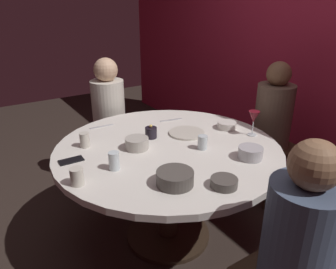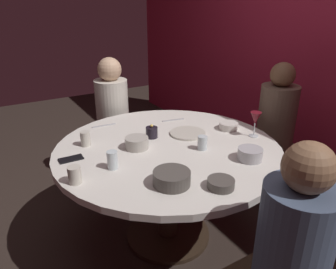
{
  "view_description": "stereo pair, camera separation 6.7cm",
  "coord_description": "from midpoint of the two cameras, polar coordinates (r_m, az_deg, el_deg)",
  "views": [
    {
      "loc": [
        1.57,
        -1.03,
        1.6
      ],
      "look_at": [
        0.0,
        0.0,
        0.8
      ],
      "focal_mm": 34.16,
      "sensor_mm": 36.0,
      "label": 1
    },
    {
      "loc": [
        1.6,
        -0.97,
        1.6
      ],
      "look_at": [
        0.0,
        0.0,
        0.8
      ],
      "focal_mm": 34.16,
      "sensor_mm": 36.0,
      "label": 2
    }
  ],
  "objects": [
    {
      "name": "cup_near_candle",
      "position": [
        1.71,
        -17.03,
        -7.2
      ],
      "size": [
        0.07,
        0.07,
        0.09
      ],
      "primitive_type": "cylinder",
      "color": "beige",
      "rests_on": "dining_table"
    },
    {
      "name": "seated_diner_left",
      "position": [
        2.87,
        -11.22,
        4.61
      ],
      "size": [
        0.4,
        0.4,
        1.15
      ],
      "rotation": [
        0.0,
        0.0,
        6.28
      ],
      "color": "#3F2D1E",
      "rests_on": "ground"
    },
    {
      "name": "knife_near_plate",
      "position": [
        2.43,
        -12.51,
        1.41
      ],
      "size": [
        0.03,
        0.18,
        0.01
      ],
      "primitive_type": "cube",
      "rotation": [
        0.0,
        0.0,
        -0.08
      ],
      "color": "#B7B7BC",
      "rests_on": "dining_table"
    },
    {
      "name": "ground_plane",
      "position": [
        2.46,
        -0.82,
        -17.46
      ],
      "size": [
        8.0,
        8.0,
        0.0
      ],
      "primitive_type": "plane",
      "color": "#2D231E"
    },
    {
      "name": "cell_phone",
      "position": [
        1.97,
        -17.83,
        -4.45
      ],
      "size": [
        0.07,
        0.14,
        0.01
      ],
      "primitive_type": "cube",
      "rotation": [
        0.0,
        0.0,
        3.12
      ],
      "color": "black",
      "rests_on": "dining_table"
    },
    {
      "name": "cup_by_left_diner",
      "position": [
        2.12,
        -15.53,
        -0.94
      ],
      "size": [
        0.06,
        0.06,
        0.1
      ],
      "primitive_type": "cylinder",
      "color": "beige",
      "rests_on": "dining_table"
    },
    {
      "name": "cup_center_front",
      "position": [
        1.8,
        -10.66,
        -4.66
      ],
      "size": [
        0.06,
        0.06,
        0.1
      ],
      "primitive_type": "cylinder",
      "color": "silver",
      "rests_on": "dining_table"
    },
    {
      "name": "cup_by_right_diner",
      "position": [
        2.02,
        5.24,
        -1.41
      ],
      "size": [
        0.06,
        0.06,
        0.09
      ],
      "primitive_type": "cylinder",
      "color": "silver",
      "rests_on": "dining_table"
    },
    {
      "name": "back_wall",
      "position": [
        2.97,
        25.05,
        15.17
      ],
      "size": [
        6.0,
        0.1,
        2.6
      ],
      "primitive_type": "cube",
      "color": "maroon",
      "rests_on": "ground"
    },
    {
      "name": "candle_holder",
      "position": [
        2.18,
        -3.93,
        0.35
      ],
      "size": [
        0.08,
        0.08,
        0.1
      ],
      "color": "black",
      "rests_on": "dining_table"
    },
    {
      "name": "fork_near_plate",
      "position": [
        2.51,
        -0.23,
        2.6
      ],
      "size": [
        0.05,
        0.18,
        0.01
      ],
      "primitive_type": "cube",
      "rotation": [
        0.0,
        0.0,
        -0.21
      ],
      "color": "#B7B7BC",
      "rests_on": "dining_table"
    },
    {
      "name": "seated_diner_right",
      "position": [
        1.47,
        21.32,
        -16.46
      ],
      "size": [
        0.4,
        0.4,
        1.13
      ],
      "rotation": [
        0.0,
        0.0,
        3.14
      ],
      "color": "#3F2D1E",
      "rests_on": "ground"
    },
    {
      "name": "bowl_sauce_side",
      "position": [
        2.03,
        -6.52,
        -1.58
      ],
      "size": [
        0.15,
        0.15,
        0.07
      ],
      "primitive_type": "cylinder",
      "color": "#B2ADA3",
      "rests_on": "dining_table"
    },
    {
      "name": "seated_diner_back",
      "position": [
        2.71,
        17.57,
        2.96
      ],
      "size": [
        0.4,
        0.4,
        1.17
      ],
      "rotation": [
        0.0,
        0.0,
        4.71
      ],
      "color": "#3F2D1E",
      "rests_on": "ground"
    },
    {
      "name": "dinner_plate",
      "position": [
        2.25,
        2.5,
        0.28
      ],
      "size": [
        0.25,
        0.25,
        0.01
      ],
      "primitive_type": "cylinder",
      "color": "beige",
      "rests_on": "dining_table"
    },
    {
      "name": "bowl_rice_portion",
      "position": [
        1.65,
        8.8,
        -8.47
      ],
      "size": [
        0.14,
        0.14,
        0.05
      ],
      "primitive_type": "cylinder",
      "color": "#4C4742",
      "rests_on": "dining_table"
    },
    {
      "name": "bowl_salad_center",
      "position": [
        2.38,
        9.66,
        1.66
      ],
      "size": [
        0.14,
        0.14,
        0.05
      ],
      "primitive_type": "cylinder",
      "color": "silver",
      "rests_on": "dining_table"
    },
    {
      "name": "dining_table",
      "position": [
        2.13,
        -0.91,
        -5.28
      ],
      "size": [
        1.46,
        1.46,
        0.72
      ],
      "color": "silver",
      "rests_on": "ground"
    },
    {
      "name": "bowl_serving_large",
      "position": [
        1.95,
        13.53,
        -3.2
      ],
      "size": [
        0.15,
        0.15,
        0.07
      ],
      "primitive_type": "cylinder",
      "color": "#B7B7BC",
      "rests_on": "dining_table"
    },
    {
      "name": "wine_glass",
      "position": [
        2.26,
        14.23,
        2.9
      ],
      "size": [
        0.08,
        0.08,
        0.18
      ],
      "color": "silver",
      "rests_on": "dining_table"
    },
    {
      "name": "bowl_small_white",
      "position": [
        1.64,
        0.07,
        -7.77
      ],
      "size": [
        0.19,
        0.19,
        0.07
      ],
      "primitive_type": "cylinder",
      "color": "#4C4742",
      "rests_on": "dining_table"
    }
  ]
}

